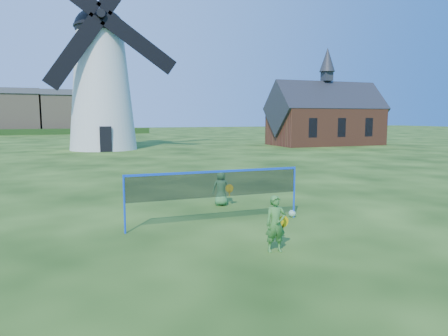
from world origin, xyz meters
TOP-DOWN VIEW (x-y plane):
  - ground at (0.00, 0.00)m, footprint 220.00×220.00m
  - windmill at (-1.54, 28.70)m, footprint 13.08×6.09m
  - chapel at (21.77, 27.20)m, footprint 12.33×5.98m
  - badminton_net at (-0.35, -0.31)m, footprint 5.05×0.05m
  - player_girl at (0.18, -2.94)m, footprint 0.67×0.38m
  - player_boy at (0.66, 2.04)m, footprint 0.69×0.50m
  - play_ball at (2.13, -0.27)m, footprint 0.22×0.22m

SIDE VIEW (x-z plane):
  - ground at x=0.00m, z-range 0.00..0.00m
  - play_ball at x=2.13m, z-range 0.00..0.22m
  - player_boy at x=0.66m, z-range 0.00..1.21m
  - player_girl at x=0.18m, z-range 0.00..1.29m
  - badminton_net at x=-0.35m, z-range 0.36..1.91m
  - chapel at x=21.77m, z-range -2.28..8.15m
  - windmill at x=-1.54m, z-range -2.74..15.55m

